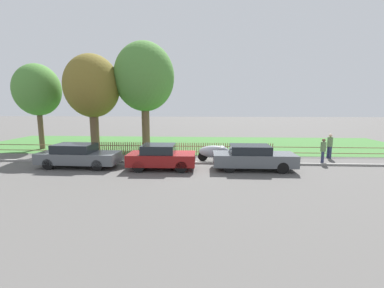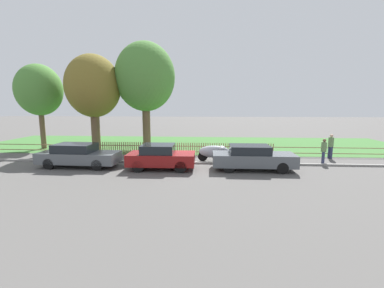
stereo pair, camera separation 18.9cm
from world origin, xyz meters
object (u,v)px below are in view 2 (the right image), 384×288
(covered_motorcycle, at_px, (215,152))
(tree_behind_motorcycle, at_px, (93,87))
(parked_car_navy_estate, at_px, (253,157))
(parked_car_silver_hatchback, at_px, (78,155))
(tree_mid_park, at_px, (145,77))
(parked_car_black_saloon, at_px, (161,157))
(tree_nearest_kerb, at_px, (39,90))
(pedestrian_by_lamp, at_px, (324,150))
(pedestrian_near_fence, at_px, (331,145))

(covered_motorcycle, relative_size, tree_behind_motorcycle, 0.28)
(parked_car_navy_estate, xyz_separation_m, tree_behind_motorcycle, (-11.46, 5.61, 4.25))
(tree_behind_motorcycle, bearing_deg, parked_car_silver_hatchback, -75.67)
(covered_motorcycle, height_order, tree_mid_park, tree_mid_park)
(parked_car_black_saloon, bearing_deg, tree_nearest_kerb, 149.88)
(tree_nearest_kerb, distance_m, pedestrian_by_lamp, 21.41)
(tree_nearest_kerb, bearing_deg, parked_car_black_saloon, -28.95)
(parked_car_black_saloon, relative_size, tree_nearest_kerb, 0.55)
(parked_car_black_saloon, relative_size, pedestrian_by_lamp, 2.42)
(pedestrian_by_lamp, bearing_deg, pedestrian_near_fence, 159.31)
(parked_car_black_saloon, distance_m, covered_motorcycle, 3.77)
(parked_car_silver_hatchback, height_order, parked_car_navy_estate, parked_car_navy_estate)
(parked_car_black_saloon, relative_size, tree_mid_park, 0.44)
(tree_nearest_kerb, relative_size, tree_mid_park, 0.80)
(parked_car_silver_hatchback, height_order, tree_mid_park, tree_mid_park)
(pedestrian_near_fence, bearing_deg, parked_car_black_saloon, 97.12)
(parked_car_silver_hatchback, height_order, pedestrian_near_fence, pedestrian_near_fence)
(tree_nearest_kerb, height_order, pedestrian_by_lamp, tree_nearest_kerb)
(parked_car_black_saloon, bearing_deg, parked_car_silver_hatchback, 176.86)
(parked_car_silver_hatchback, height_order, tree_behind_motorcycle, tree_behind_motorcycle)
(tree_mid_park, bearing_deg, pedestrian_by_lamp, -21.50)
(parked_car_black_saloon, height_order, pedestrian_by_lamp, pedestrian_by_lamp)
(parked_car_black_saloon, bearing_deg, parked_car_navy_estate, 0.48)
(covered_motorcycle, distance_m, pedestrian_near_fence, 7.89)
(covered_motorcycle, distance_m, tree_nearest_kerb, 15.14)
(parked_car_navy_estate, height_order, tree_behind_motorcycle, tree_behind_motorcycle)
(covered_motorcycle, distance_m, tree_mid_park, 8.83)
(tree_nearest_kerb, xyz_separation_m, pedestrian_near_fence, (21.80, -2.50, -3.79))
(covered_motorcycle, relative_size, tree_nearest_kerb, 0.31)
(tree_mid_park, bearing_deg, tree_nearest_kerb, -175.40)
(parked_car_silver_hatchback, xyz_separation_m, parked_car_navy_estate, (10.03, -0.02, 0.01))
(tree_mid_park, xyz_separation_m, pedestrian_by_lamp, (12.17, -4.79, -4.86))
(pedestrian_by_lamp, bearing_deg, tree_nearest_kerb, -86.63)
(parked_car_navy_estate, height_order, pedestrian_near_fence, pedestrian_near_fence)
(parked_car_silver_hatchback, relative_size, pedestrian_by_lamp, 2.98)
(tree_nearest_kerb, distance_m, tree_mid_park, 8.58)
(tree_behind_motorcycle, height_order, pedestrian_by_lamp, tree_behind_motorcycle)
(tree_nearest_kerb, xyz_separation_m, tree_mid_park, (8.49, 0.68, 1.02))
(pedestrian_near_fence, bearing_deg, covered_motorcycle, 89.33)
(covered_motorcycle, xyz_separation_m, tree_mid_park, (-5.55, 4.59, 5.10))
(tree_behind_motorcycle, distance_m, pedestrian_by_lamp, 16.99)
(tree_nearest_kerb, height_order, pedestrian_near_fence, tree_nearest_kerb)
(parked_car_black_saloon, height_order, tree_nearest_kerb, tree_nearest_kerb)
(tree_behind_motorcycle, xyz_separation_m, tree_mid_park, (3.88, 0.97, 0.78))
(parked_car_black_saloon, bearing_deg, pedestrian_near_fence, 16.92)
(covered_motorcycle, bearing_deg, parked_car_silver_hatchback, -162.42)
(tree_behind_motorcycle, distance_m, pedestrian_near_fence, 17.79)
(tree_nearest_kerb, distance_m, tree_behind_motorcycle, 4.63)
(tree_behind_motorcycle, bearing_deg, tree_nearest_kerb, 176.42)
(tree_nearest_kerb, bearing_deg, pedestrian_near_fence, -6.54)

